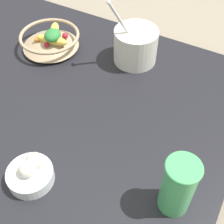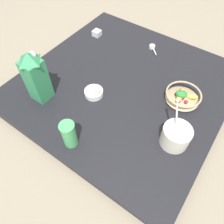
# 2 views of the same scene
# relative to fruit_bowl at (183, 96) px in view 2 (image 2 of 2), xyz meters

# --- Properties ---
(ground_plane) EXTENTS (6.00, 6.00, 0.00)m
(ground_plane) POSITION_rel_fruit_bowl_xyz_m (0.32, 0.07, -0.07)
(ground_plane) COLOR gray
(countertop) EXTENTS (1.11, 1.11, 0.04)m
(countertop) POSITION_rel_fruit_bowl_xyz_m (0.32, 0.07, -0.05)
(countertop) COLOR black
(countertop) RESTS_ON ground_plane
(fruit_bowl) EXTENTS (0.19, 0.19, 0.08)m
(fruit_bowl) POSITION_rel_fruit_bowl_xyz_m (0.00, 0.00, 0.00)
(fruit_bowl) COLOR tan
(fruit_bowl) RESTS_ON countertop
(milk_carton) EXTENTS (0.09, 0.09, 0.29)m
(milk_carton) POSITION_rel_fruit_bowl_xyz_m (0.63, 0.41, 0.11)
(milk_carton) COLOR #338C59
(milk_carton) RESTS_ON countertop
(yogurt_tub) EXTENTS (0.14, 0.13, 0.21)m
(yogurt_tub) POSITION_rel_fruit_bowl_xyz_m (-0.08, 0.26, 0.02)
(yogurt_tub) COLOR silver
(yogurt_tub) RESTS_ON countertop
(drinking_cup) EXTENTS (0.07, 0.07, 0.15)m
(drinking_cup) POSITION_rel_fruit_bowl_xyz_m (0.31, 0.54, 0.04)
(drinking_cup) COLOR #4CB266
(drinking_cup) RESTS_ON countertop
(spice_jar) EXTENTS (0.05, 0.05, 0.04)m
(spice_jar) POSITION_rel_fruit_bowl_xyz_m (0.73, -0.20, -0.02)
(spice_jar) COLOR silver
(spice_jar) RESTS_ON countertop
(measuring_scoop) EXTENTS (0.08, 0.08, 0.02)m
(measuring_scoop) POSITION_rel_fruit_bowl_xyz_m (0.34, -0.30, -0.02)
(measuring_scoop) COLOR white
(measuring_scoop) RESTS_ON countertop
(garlic_bowl) EXTENTS (0.10, 0.10, 0.06)m
(garlic_bowl) POSITION_rel_fruit_bowl_xyz_m (0.41, 0.24, -0.01)
(garlic_bowl) COLOR white
(garlic_bowl) RESTS_ON countertop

